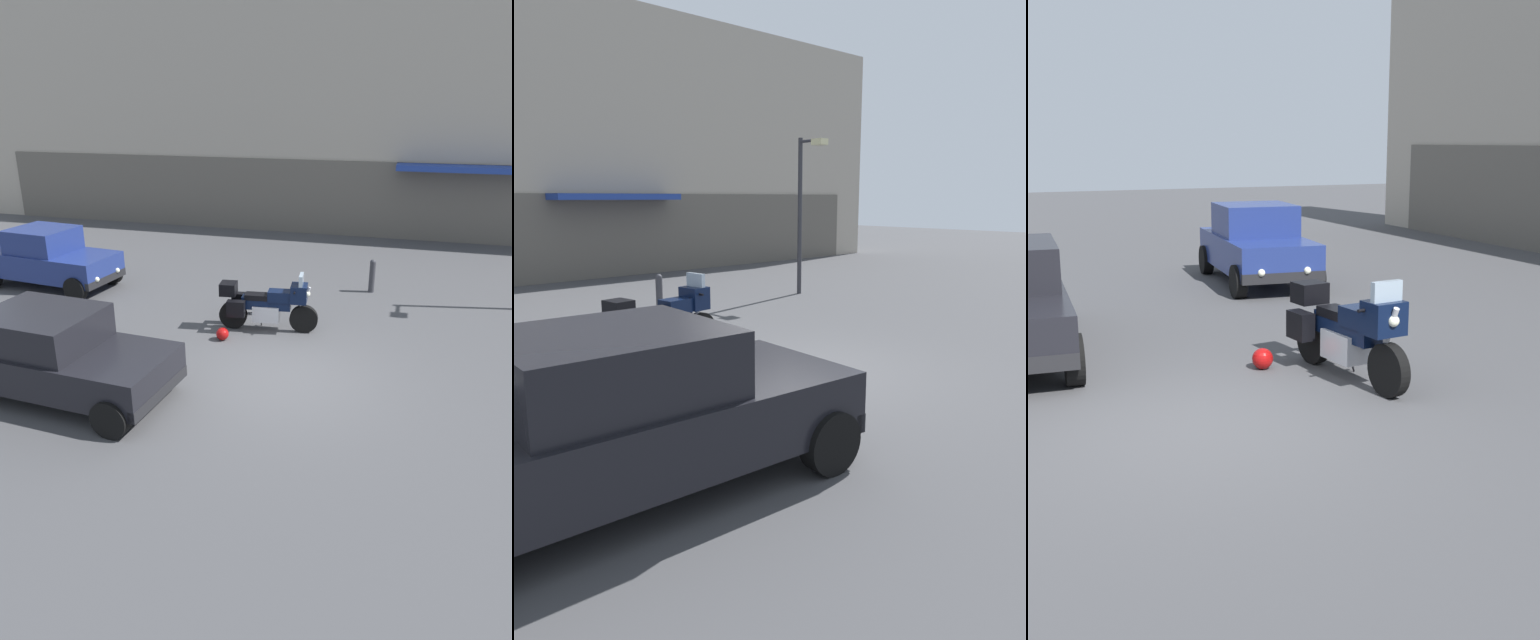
# 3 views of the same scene
# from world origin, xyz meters

# --- Properties ---
(ground_plane) EXTENTS (80.00, 80.00, 0.00)m
(ground_plane) POSITION_xyz_m (0.00, 0.00, 0.00)
(ground_plane) COLOR #424244
(building_facade_rear) EXTENTS (33.36, 3.40, 9.02)m
(building_facade_rear) POSITION_xyz_m (0.00, 13.47, 4.47)
(building_facade_rear) COLOR #A89E8E
(building_facade_rear) RESTS_ON ground
(motorcycle) EXTENTS (2.26, 0.86, 1.36)m
(motorcycle) POSITION_xyz_m (-0.89, 2.23, 0.62)
(motorcycle) COLOR black
(motorcycle) RESTS_ON ground
(helmet) EXTENTS (0.28, 0.28, 0.28)m
(helmet) POSITION_xyz_m (-1.66, 1.40, 0.14)
(helmet) COLOR #990C0C
(helmet) RESTS_ON ground
(car_hatchback_near) EXTENTS (3.99, 2.14, 1.64)m
(car_hatchback_near) POSITION_xyz_m (-7.58, 3.68, 0.81)
(car_hatchback_near) COLOR navy
(car_hatchback_near) RESTS_ON ground
(car_sedan_far) EXTENTS (4.66, 2.18, 1.56)m
(car_sedan_far) POSITION_xyz_m (-3.83, -1.67, 0.78)
(car_sedan_far) COLOR black
(car_sedan_far) RESTS_ON ground
(bollard_curbside) EXTENTS (0.16, 0.16, 0.92)m
(bollard_curbside) POSITION_xyz_m (1.18, 5.63, 0.49)
(bollard_curbside) COLOR #333338
(bollard_curbside) RESTS_ON ground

